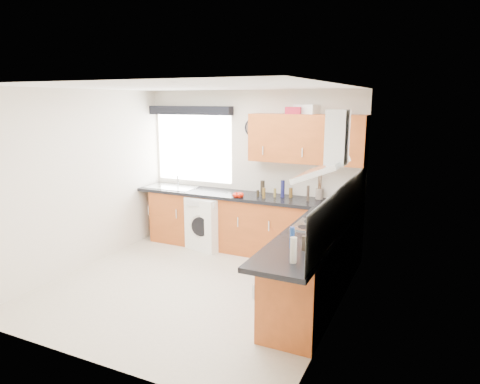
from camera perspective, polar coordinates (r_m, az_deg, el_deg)
The scene contains 36 objects.
ground_plane at distance 5.67m, azimuth -6.08°, elevation -12.38°, with size 3.60×3.60×0.00m, color beige.
ceiling at distance 5.16m, azimuth -6.72°, elevation 13.76°, with size 3.60×3.60×0.02m, color white.
wall_back at distance 6.85m, azimuth 1.47°, elevation 2.94°, with size 3.60×0.02×2.50m, color silver.
wall_front at distance 3.90m, azimuth -20.29°, elevation -4.99°, with size 3.60×0.02×2.50m, color silver.
wall_left at distance 6.39m, azimuth -20.32°, elevation 1.50°, with size 0.02×3.60×2.50m, color silver.
wall_right at distance 4.62m, azimuth 13.07°, elevation -1.93°, with size 0.02×3.60×2.50m, color silver.
window at distance 7.28m, azimuth -6.18°, elevation 5.81°, with size 1.40×0.02×1.10m, color white.
window_blind at distance 7.16m, azimuth -6.68°, elevation 10.75°, with size 1.50×0.18×0.14m, color black.
splashback at distance 4.92m, azimuth 13.66°, elevation -1.93°, with size 0.01×3.00×0.54m, color white.
base_cab_back at distance 6.81m, azimuth -0.32°, elevation -4.18°, with size 3.00×0.58×0.86m, color #954217.
base_cab_corner at distance 6.32m, azimuth 12.95°, elevation -5.84°, with size 0.60×0.60×0.86m, color #954217.
base_cab_right at distance 5.08m, azimuth 9.74°, elevation -10.24°, with size 0.58×2.10×0.86m, color #954217.
worktop_back at distance 6.65m, azimuth 0.42°, elevation -0.54°, with size 3.60×0.62×0.05m, color black.
worktop_right at distance 4.79m, azimuth 9.34°, elevation -5.82°, with size 0.62×2.42×0.05m, color black.
sink at distance 7.28m, azimuth -9.14°, elevation 0.94°, with size 0.84×0.46×0.10m, color silver, non-canonical shape.
oven at distance 5.21m, azimuth 10.08°, elevation -9.69°, with size 0.56×0.58×0.85m, color black.
hob_plate at distance 5.05m, azimuth 10.29°, elevation -4.50°, with size 0.52×0.52×0.01m, color silver.
extractor_hood at distance 4.86m, azimuth 11.81°, elevation 5.06°, with size 0.52×0.78×0.66m, color silver, non-canonical shape.
upper_cabinets at distance 6.29m, azimuth 8.86°, elevation 7.03°, with size 1.70×0.35×0.70m, color #954217.
washing_machine at distance 6.92m, azimuth -4.10°, elevation -4.02°, with size 0.58×0.56×0.84m, color white.
wall_clock at distance 6.71m, azimuth 1.76°, elevation 8.55°, with size 0.29×0.29×0.04m, color black.
casserole at distance 6.37m, azimuth 8.86°, elevation 10.85°, with size 0.32×0.23×0.13m, color white.
storage_box at distance 6.30m, azimuth 7.11°, elevation 10.74°, with size 0.22×0.18×0.10m, color #A6192C.
utensil_pot at distance 6.43m, azimuth 10.52°, elevation -0.24°, with size 0.11×0.11×0.16m, color gray.
kitchen_roll at distance 5.58m, azimuth 11.92°, elevation -1.89°, with size 0.10×0.10×0.22m, color white.
tomato_cluster at distance 6.45m, azimuth -0.23°, elevation -0.40°, with size 0.15×0.15×0.07m, color #BA1504, non-canonical shape.
jar_0 at distance 6.39m, azimuth 3.21°, elevation -0.14°, with size 0.05×0.05×0.16m, color brown.
jar_1 at distance 6.27m, azimuth 9.06°, elevation -0.18°, with size 0.04×0.04×0.23m, color #392B1F.
jar_2 at distance 6.48m, azimuth 2.39°, elevation -0.20°, with size 0.04×0.04×0.10m, color black.
jar_3 at distance 6.64m, azimuth 3.01°, elevation 0.60°, with size 0.07×0.07×0.22m, color black.
jar_4 at distance 6.47m, azimuth 5.71°, elevation 0.43°, with size 0.06×0.06×0.26m, color #131543.
jar_5 at distance 6.47m, azimuth 6.78°, elevation -0.09°, with size 0.05×0.05×0.15m, color brown.
jar_6 at distance 6.47m, azimuth 4.68°, elevation -0.12°, with size 0.04×0.04×0.13m, color olive.
bottle_0 at distance 3.90m, azimuth 7.13°, elevation -7.70°, with size 0.06×0.06×0.24m, color #B3AD98.
bottle_1 at distance 4.27m, azimuth 6.96°, elevation -6.07°, with size 0.05×0.05×0.22m, color navy.
bottle_2 at distance 4.25m, azimuth 8.58°, elevation -6.76°, with size 0.05×0.05×0.15m, color #2D2319.
Camera 1 is at (2.70, -4.39, 2.35)m, focal length 32.00 mm.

